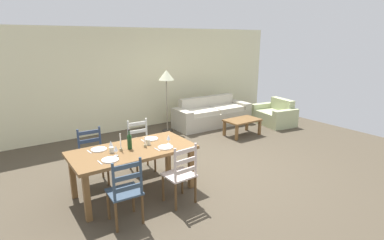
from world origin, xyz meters
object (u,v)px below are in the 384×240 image
(wine_bottle, at_px, (130,142))
(coffee_cup_primary, at_px, (148,142))
(dining_chair_near_right, at_px, (181,174))
(couch, at_px, (211,115))
(armchair_upholstered, at_px, (275,115))
(coffee_cup_secondary, at_px, (112,150))
(wine_glass_near_left, at_px, (116,149))
(coffee_table, at_px, (242,122))
(dining_chair_near_left, at_px, (125,191))
(wine_glass_far_left, at_px, (111,144))
(wine_glass_near_right, at_px, (168,138))
(dining_chair_far_right, at_px, (141,146))
(standing_lamp, at_px, (166,79))
(dining_table, at_px, (133,154))
(dining_chair_far_left, at_px, (93,157))

(wine_bottle, height_order, coffee_cup_primary, wine_bottle)
(coffee_cup_primary, bearing_deg, dining_chair_near_right, -78.58)
(couch, height_order, armchair_upholstered, couch)
(coffee_cup_secondary, relative_size, armchair_upholstered, 0.07)
(wine_glass_near_left, bearing_deg, coffee_table, 19.13)
(dining_chair_near_left, distance_m, wine_glass_far_left, 0.95)
(dining_chair_near_right, bearing_deg, wine_glass_near_right, 77.16)
(wine_glass_near_left, bearing_deg, dining_chair_near_right, -37.60)
(wine_glass_near_right, xyz_separation_m, wine_glass_far_left, (-0.87, 0.25, 0.00))
(dining_chair_near_left, height_order, couch, dining_chair_near_left)
(dining_chair_far_right, relative_size, standing_lamp, 0.59)
(coffee_table, bearing_deg, coffee_cup_secondary, -163.00)
(wine_bottle, relative_size, coffee_cup_secondary, 3.51)
(dining_chair_near_right, bearing_deg, dining_table, 121.62)
(wine_glass_far_left, bearing_deg, coffee_table, 15.79)
(coffee_cup_secondary, bearing_deg, dining_chair_near_right, -43.87)
(dining_chair_far_left, height_order, armchair_upholstered, dining_chair_far_left)
(dining_chair_near_left, height_order, dining_chair_far_right, same)
(coffee_cup_secondary, bearing_deg, couch, 32.22)
(wine_glass_far_left, relative_size, coffee_table, 0.18)
(wine_glass_far_left, xyz_separation_m, coffee_cup_primary, (0.59, -0.09, -0.07))
(dining_chair_far_left, distance_m, couch, 4.26)
(armchair_upholstered, bearing_deg, coffee_cup_secondary, -165.32)
(wine_bottle, relative_size, wine_glass_near_right, 1.96)
(dining_table, distance_m, dining_chair_near_right, 0.86)
(coffee_cup_primary, bearing_deg, wine_bottle, -178.58)
(wine_glass_near_right, xyz_separation_m, standing_lamp, (1.55, 2.74, 0.55))
(wine_bottle, xyz_separation_m, coffee_cup_primary, (0.33, 0.01, -0.07))
(dining_chair_near_right, height_order, dining_chair_far_right, same)
(couch, bearing_deg, wine_bottle, -145.66)
(wine_glass_near_left, relative_size, wine_glass_far_left, 1.00)
(wine_glass_near_right, bearing_deg, wine_bottle, 165.63)
(dining_chair_near_left, relative_size, dining_chair_far_left, 1.00)
(wine_bottle, bearing_deg, armchair_upholstered, 15.49)
(wine_glass_near_left, bearing_deg, dining_table, 22.77)
(dining_table, bearing_deg, wine_glass_near_right, -13.22)
(wine_glass_near_left, distance_m, wine_glass_far_left, 0.25)
(dining_chair_far_right, bearing_deg, armchair_upholstered, 8.62)
(coffee_cup_secondary, xyz_separation_m, standing_lamp, (2.45, 2.58, 0.62))
(dining_chair_far_left, height_order, couch, dining_chair_far_left)
(coffee_cup_secondary, height_order, standing_lamp, standing_lamp)
(couch, xyz_separation_m, armchair_upholstered, (1.62, -0.98, -0.04))
(coffee_cup_secondary, xyz_separation_m, coffee_table, (3.86, 1.18, -0.44))
(wine_glass_near_right, bearing_deg, wine_glass_near_left, 179.88)
(dining_chair_near_left, relative_size, wine_bottle, 3.04)
(wine_glass_near_right, height_order, wine_glass_far_left, same)
(coffee_cup_secondary, height_order, coffee_table, coffee_cup_secondary)
(dining_chair_far_right, height_order, armchair_upholstered, dining_chair_far_right)
(wine_glass_near_left, distance_m, wine_glass_near_right, 0.89)
(dining_chair_far_left, distance_m, wine_bottle, 0.89)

